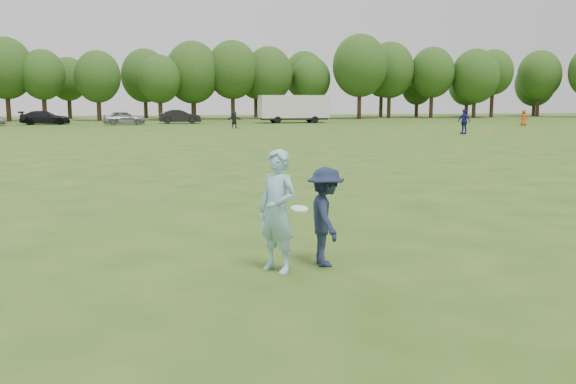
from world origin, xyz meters
name	(u,v)px	position (x,y,z in m)	size (l,w,h in m)	color
ground	(356,266)	(0.00, 0.00, 0.00)	(200.00, 200.00, 0.00)	#294914
thrower	(277,211)	(-1.32, -0.01, 0.97)	(0.71, 0.47, 1.94)	#8BBDD6
defender	(326,217)	(-0.48, 0.16, 0.81)	(1.05, 0.60, 1.63)	#1B233B
player_far_b	(464,122)	(21.07, 34.77, 0.99)	(1.16, 0.48, 1.97)	navy
player_far_c	(524,118)	(34.48, 46.81, 0.83)	(0.81, 0.53, 1.67)	#C04816
player_far_d	(234,120)	(4.71, 48.33, 0.82)	(1.52, 0.48, 1.64)	black
car_d	(45,118)	(-14.14, 61.48, 0.75)	(2.10, 5.16, 1.50)	black
car_e	(124,118)	(-5.71, 58.90, 0.75)	(1.78, 4.43, 1.51)	gray
car_f	(180,117)	(0.29, 61.26, 0.78)	(1.65, 4.74, 1.56)	black
field_cone	(489,129)	(25.40, 38.22, 0.15)	(0.28, 0.28, 0.30)	#EB590C
disc_in_play	(300,209)	(-1.02, -0.26, 1.04)	(0.33, 0.33, 0.09)	white
cargo_trailer	(294,108)	(13.36, 60.27, 1.78)	(9.00, 2.75, 3.20)	silver
treeline	(191,73)	(2.81, 76.90, 6.26)	(130.35, 18.39, 11.74)	#332114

